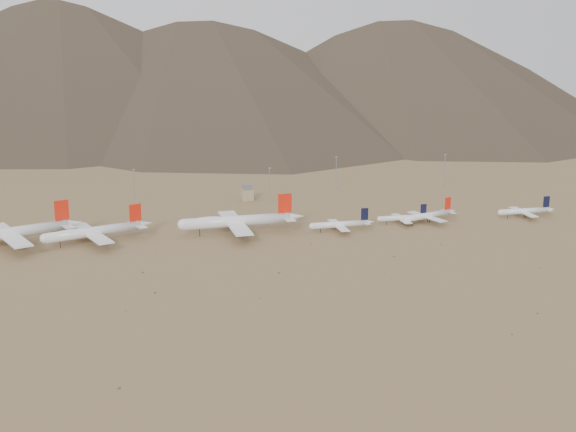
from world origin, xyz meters
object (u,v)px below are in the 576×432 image
object	(u,v)px
narrowbody_b	(404,218)
widebody_east	(237,221)
narrowbody_a	(341,224)
control_tower	(247,193)
widebody_west	(12,233)
widebody_centre	(94,232)

from	to	relation	value
narrowbody_b	widebody_east	bearing A→B (deg)	-179.29
narrowbody_a	narrowbody_b	distance (m)	45.83
control_tower	narrowbody_b	bearing A→B (deg)	-48.24
widebody_west	narrowbody_a	xyz separation A→B (m)	(195.24, -17.90, -3.59)
widebody_west	narrowbody_a	bearing A→B (deg)	-24.12
narrowbody_a	narrowbody_b	world-z (taller)	narrowbody_a
widebody_east	narrowbody_b	distance (m)	108.59
narrowbody_b	narrowbody_a	bearing A→B (deg)	-167.70
widebody_west	control_tower	bearing A→B (deg)	8.84
narrowbody_a	narrowbody_b	xyz separation A→B (m)	(45.16, 7.80, -0.56)
widebody_west	widebody_centre	world-z (taller)	widebody_west
widebody_east	control_tower	bearing A→B (deg)	74.34
widebody_east	control_tower	distance (m)	93.09
widebody_east	narrowbody_b	size ratio (longest dim) A/B	2.13
narrowbody_b	control_tower	distance (m)	124.51
widebody_west	widebody_east	size ratio (longest dim) A/B	0.96
widebody_west	control_tower	xyz separation A→B (m)	(157.48, 82.76, -2.83)
widebody_east	widebody_centre	bearing A→B (deg)	179.30
widebody_east	widebody_west	bearing A→B (deg)	177.36
widebody_east	control_tower	xyz separation A→B (m)	(25.54, 89.47, -2.81)
widebody_centre	control_tower	size ratio (longest dim) A/B	5.54
widebody_east	narrowbody_a	world-z (taller)	widebody_east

